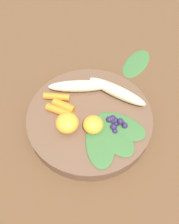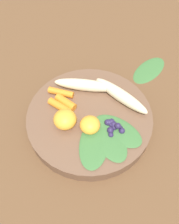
# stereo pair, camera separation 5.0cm
# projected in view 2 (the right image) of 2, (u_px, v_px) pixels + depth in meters

# --- Properties ---
(ground_plane) EXTENTS (2.40, 2.40, 0.00)m
(ground_plane) POSITION_uv_depth(u_px,v_px,m) (89.00, 122.00, 0.53)
(ground_plane) COLOR brown
(bowl) EXTENTS (0.27, 0.27, 0.03)m
(bowl) POSITION_uv_depth(u_px,v_px,m) (89.00, 118.00, 0.52)
(bowl) COLOR brown
(bowl) RESTS_ON ground_plane
(banana_peeled_left) EXTENTS (0.14, 0.05, 0.03)m
(banana_peeled_left) POSITION_uv_depth(u_px,v_px,m) (85.00, 85.00, 0.54)
(banana_peeled_left) COLOR beige
(banana_peeled_left) RESTS_ON bowl
(banana_peeled_right) EXTENTS (0.12, 0.12, 0.03)m
(banana_peeled_right) POSITION_uv_depth(u_px,v_px,m) (121.00, 95.00, 0.52)
(banana_peeled_right) COLOR beige
(banana_peeled_right) RESTS_ON bowl
(orange_segment_near) EXTENTS (0.04, 0.04, 0.03)m
(orange_segment_near) POSITION_uv_depth(u_px,v_px,m) (91.00, 125.00, 0.48)
(orange_segment_near) COLOR #F4A833
(orange_segment_near) RESTS_ON bowl
(orange_segment_far) EXTENTS (0.05, 0.05, 0.04)m
(orange_segment_far) POSITION_uv_depth(u_px,v_px,m) (65.00, 119.00, 0.48)
(orange_segment_far) COLOR #F4A833
(orange_segment_far) RESTS_ON bowl
(carrot_front) EXTENTS (0.06, 0.03, 0.01)m
(carrot_front) POSITION_uv_depth(u_px,v_px,m) (61.00, 92.00, 0.53)
(carrot_front) COLOR orange
(carrot_front) RESTS_ON bowl
(carrot_mid_left) EXTENTS (0.05, 0.04, 0.02)m
(carrot_mid_left) POSITION_uv_depth(u_px,v_px,m) (66.00, 102.00, 0.52)
(carrot_mid_left) COLOR orange
(carrot_mid_left) RESTS_ON bowl
(carrot_mid_right) EXTENTS (0.05, 0.05, 0.02)m
(carrot_mid_right) POSITION_uv_depth(u_px,v_px,m) (60.00, 106.00, 0.51)
(carrot_mid_right) COLOR orange
(carrot_mid_right) RESTS_ON bowl
(blueberry_pile) EXTENTS (0.04, 0.04, 0.02)m
(blueberry_pile) POSITION_uv_depth(u_px,v_px,m) (113.00, 126.00, 0.48)
(blueberry_pile) COLOR #2D234C
(blueberry_pile) RESTS_ON bowl
(coconut_shred_patch) EXTENTS (0.04, 0.04, 0.00)m
(coconut_shred_patch) POSITION_uv_depth(u_px,v_px,m) (119.00, 140.00, 0.47)
(coconut_shred_patch) COLOR white
(coconut_shred_patch) RESTS_ON bowl
(kale_leaf_left) EXTENTS (0.08, 0.12, 0.01)m
(kale_leaf_left) POSITION_uv_depth(u_px,v_px,m) (94.00, 143.00, 0.47)
(kale_leaf_left) COLOR #3D7038
(kale_leaf_left) RESTS_ON bowl
(kale_leaf_right) EXTENTS (0.09, 0.11, 0.01)m
(kale_leaf_right) POSITION_uv_depth(u_px,v_px,m) (110.00, 141.00, 0.47)
(kale_leaf_right) COLOR #3D7038
(kale_leaf_right) RESTS_ON bowl
(kale_leaf_rear) EXTENTS (0.12, 0.11, 0.01)m
(kale_leaf_rear) POSITION_uv_depth(u_px,v_px,m) (118.00, 131.00, 0.48)
(kale_leaf_rear) COLOR #3D7038
(kale_leaf_rear) RESTS_ON bowl
(kale_leaf_stray) EXTENTS (0.12, 0.12, 0.01)m
(kale_leaf_stray) POSITION_uv_depth(u_px,v_px,m) (149.00, 70.00, 0.62)
(kale_leaf_stray) COLOR #3D7038
(kale_leaf_stray) RESTS_ON ground_plane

